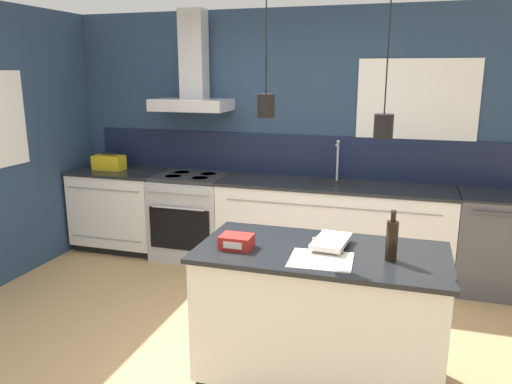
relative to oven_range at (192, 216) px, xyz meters
name	(u,v)px	position (x,y,z in m)	size (l,w,h in m)	color
ground_plane	(223,349)	(0.99, -1.69, -0.46)	(16.00, 16.00, 0.00)	tan
wall_back	(283,133)	(0.93, 0.31, 0.90)	(5.60, 2.28, 2.60)	navy
wall_left	(6,145)	(-1.44, -0.99, 0.85)	(0.08, 3.80, 2.60)	navy
counter_run_left	(121,209)	(-0.88, 0.01, 0.01)	(1.00, 0.64, 0.91)	black
counter_run_sink	(332,228)	(1.53, 0.01, 0.01)	(2.29, 0.64, 1.32)	black
oven_range	(192,216)	(0.00, 0.00, 0.00)	(0.77, 0.66, 0.91)	#B5B5BA
dishwasher	(491,243)	(2.98, 0.00, 0.00)	(0.63, 0.65, 0.91)	#4C4C51
kitchen_island	(319,317)	(1.72, -1.87, 0.00)	(1.53, 0.79, 0.91)	black
bottle_on_island	(392,240)	(2.14, -1.92, 0.58)	(0.07, 0.07, 0.30)	black
book_stack	(330,243)	(1.76, -1.81, 0.49)	(0.25, 0.36, 0.06)	olive
red_supply_box	(237,242)	(1.21, -1.98, 0.50)	(0.20, 0.16, 0.08)	red
paper_pile	(321,260)	(1.75, -2.04, 0.46)	(0.38, 0.33, 0.01)	silver
yellow_toolbox	(109,162)	(-0.99, 0.00, 0.54)	(0.34, 0.18, 0.19)	gold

